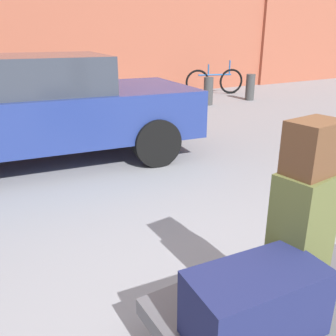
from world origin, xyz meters
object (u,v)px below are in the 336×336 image
at_px(bicycle_leaning, 215,81).
at_px(bollard_kerb_near, 160,96).
at_px(luggage_cart, 279,304).
at_px(bollard_kerb_mid, 208,91).
at_px(suitcase_olive_center, 301,232).
at_px(duffel_bag_brown_topmost_pile, 314,147).
at_px(bollard_kerb_far, 250,87).
at_px(parked_car, 30,107).
at_px(duffel_bag_navy_front_left, 256,303).

bearing_deg(bicycle_leaning, bollard_kerb_near, -153.44).
xyz_separation_m(luggage_cart, bollard_kerb_mid, (4.17, 6.24, 0.07)).
distance_m(suitcase_olive_center, duffel_bag_brown_topmost_pile, 0.47).
bearing_deg(bollard_kerb_mid, bollard_kerb_far, 0.00).
height_order(bollard_kerb_near, bollard_kerb_mid, same).
bearing_deg(bicycle_leaning, suitcase_olive_center, -124.84).
relative_size(parked_car, bollard_kerb_mid, 6.62).
bearing_deg(duffel_bag_navy_front_left, suitcase_olive_center, 22.83).
xyz_separation_m(duffel_bag_brown_topmost_pile, bicycle_leaning, (5.23, 7.52, -0.78)).
bearing_deg(bicycle_leaning, duffel_bag_brown_topmost_pile, -124.84).
xyz_separation_m(luggage_cart, duffel_bag_brown_topmost_pile, (0.12, 0.01, 0.88)).
height_order(luggage_cart, bollard_kerb_near, bollard_kerb_near).
distance_m(suitcase_olive_center, duffel_bag_navy_front_left, 0.50).
xyz_separation_m(duffel_bag_navy_front_left, bollard_kerb_near, (3.10, 6.37, -0.17)).
xyz_separation_m(suitcase_olive_center, parked_car, (-0.60, 4.00, 0.08)).
relative_size(suitcase_olive_center, bicycle_leaning, 0.40).
bearing_deg(luggage_cart, bollard_kerb_near, 65.98).
xyz_separation_m(luggage_cart, parked_car, (-0.48, 4.01, 0.49)).
distance_m(luggage_cart, duffel_bag_brown_topmost_pile, 0.89).
relative_size(luggage_cart, parked_car, 0.31).
bearing_deg(bollard_kerb_far, suitcase_olive_center, -131.09).
height_order(suitcase_olive_center, bollard_kerb_far, suitcase_olive_center).
distance_m(luggage_cart, duffel_bag_navy_front_left, 0.42).
height_order(suitcase_olive_center, duffel_bag_brown_topmost_pile, duffel_bag_brown_topmost_pile).
relative_size(duffel_bag_navy_front_left, duffel_bag_brown_topmost_pile, 2.33).
height_order(bicycle_leaning, bollard_kerb_far, bicycle_leaning).
xyz_separation_m(bicycle_leaning, bollard_kerb_mid, (-1.19, -1.29, -0.03)).
relative_size(duffel_bag_brown_topmost_pile, parked_car, 0.06).
bearing_deg(parked_car, bollard_kerb_far, 20.29).
bearing_deg(bollard_kerb_mid, luggage_cart, -123.74).
xyz_separation_m(duffel_bag_navy_front_left, bollard_kerb_mid, (4.49, 6.37, -0.17)).
bearing_deg(bollard_kerb_near, duffel_bag_brown_topmost_pile, -113.11).
height_order(luggage_cart, duffel_bag_brown_topmost_pile, duffel_bag_brown_topmost_pile).
bearing_deg(luggage_cart, bollard_kerb_far, 48.34).
xyz_separation_m(bicycle_leaning, bollard_kerb_far, (0.20, -1.29, -0.03)).
bearing_deg(luggage_cart, suitcase_olive_center, 6.35).
relative_size(duffel_bag_navy_front_left, bollard_kerb_near, 0.94).
relative_size(luggage_cart, suitcase_olive_center, 2.07).
distance_m(parked_car, bollard_kerb_mid, 5.17).
bearing_deg(bicycle_leaning, bollard_kerb_far, -81.18).
bearing_deg(bollard_kerb_far, bicycle_leaning, 98.82).
height_order(suitcase_olive_center, bollard_kerb_near, suitcase_olive_center).
bearing_deg(luggage_cart, duffel_bag_navy_front_left, -158.11).
relative_size(bollard_kerb_near, bollard_kerb_mid, 1.00).
height_order(bicycle_leaning, bollard_kerb_near, bicycle_leaning).
relative_size(bollard_kerb_near, bollard_kerb_far, 1.00).
bearing_deg(bollard_kerb_near, parked_car, -145.64).
bearing_deg(duffel_bag_brown_topmost_pile, bicycle_leaning, 49.83).
xyz_separation_m(duffel_bag_navy_front_left, parked_car, (-0.16, 4.14, 0.25)).
distance_m(duffel_bag_brown_topmost_pile, bollard_kerb_near, 6.82).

